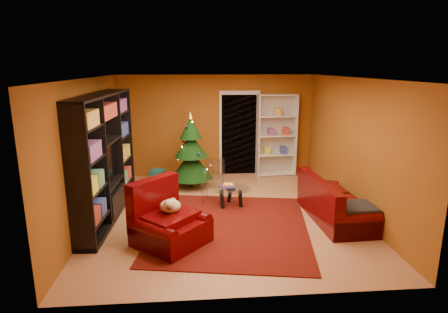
{
  "coord_description": "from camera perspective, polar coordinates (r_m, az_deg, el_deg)",
  "views": [
    {
      "loc": [
        -0.61,
        -6.83,
        2.81
      ],
      "look_at": [
        0.0,
        0.4,
        1.05
      ],
      "focal_mm": 30.0,
      "sensor_mm": 36.0,
      "label": 1
    }
  ],
  "objects": [
    {
      "name": "ceiling",
      "position": [
        6.86,
        0.29,
        12.08
      ],
      "size": [
        5.0,
        5.5,
        0.05
      ],
      "primitive_type": "cube",
      "color": "silver",
      "rests_on": "wall_back"
    },
    {
      "name": "wall_back",
      "position": [
        9.75,
        -1.17,
        4.72
      ],
      "size": [
        5.0,
        0.05,
        2.6
      ],
      "primitive_type": "cube",
      "color": "#945319",
      "rests_on": "ground"
    },
    {
      "name": "acrylic_chair",
      "position": [
        7.87,
        -1.71,
        -4.12
      ],
      "size": [
        0.53,
        0.55,
        0.83
      ],
      "primitive_type": null,
      "rotation": [
        0.0,
        0.0,
        -0.26
      ],
      "color": "#66605B",
      "rests_on": "rug"
    },
    {
      "name": "gift_box_teal",
      "position": [
        9.48,
        -10.1,
        -2.86
      ],
      "size": [
        0.41,
        0.41,
        0.31
      ],
      "primitive_type": "cube",
      "rotation": [
        0.0,
        0.0,
        -0.43
      ],
      "color": "#176F71",
      "rests_on": "floor"
    },
    {
      "name": "coffee_table",
      "position": [
        7.7,
        1.06,
        -6.16
      ],
      "size": [
        0.8,
        0.8,
        0.49
      ],
      "primitive_type": null,
      "rotation": [
        0.0,
        0.0,
        -0.02
      ],
      "color": "gray",
      "rests_on": "rug"
    },
    {
      "name": "armchair",
      "position": [
        6.12,
        -8.11,
        -9.51
      ],
      "size": [
        1.52,
        1.52,
        0.84
      ],
      "primitive_type": null,
      "rotation": [
        0.0,
        0.0,
        0.84
      ],
      "color": "#3E0205",
      "rests_on": "rug"
    },
    {
      "name": "christmas_tree",
      "position": [
        8.78,
        -5.05,
        0.85
      ],
      "size": [
        1.04,
        1.04,
        1.81
      ],
      "primitive_type": null,
      "rotation": [
        0.0,
        0.0,
        -0.02
      ],
      "color": "black",
      "rests_on": "floor"
    },
    {
      "name": "wall_right",
      "position": [
        7.67,
        19.42,
        1.48
      ],
      "size": [
        0.05,
        5.5,
        2.6
      ],
      "primitive_type": "cube",
      "color": "#945319",
      "rests_on": "ground"
    },
    {
      "name": "dog",
      "position": [
        6.11,
        -8.18,
        -7.48
      ],
      "size": [
        0.49,
        0.5,
        0.27
      ],
      "primitive_type": null,
      "rotation": [
        0.0,
        0.0,
        0.84
      ],
      "color": "beige",
      "rests_on": "armchair"
    },
    {
      "name": "rug",
      "position": [
        6.82,
        1.11,
        -10.65
      ],
      "size": [
        3.17,
        3.54,
        0.02
      ],
      "primitive_type": "cube",
      "rotation": [
        0.0,
        0.0,
        -0.17
      ],
      "color": "#58110A",
      "rests_on": "floor"
    },
    {
      "name": "gift_box_red",
      "position": [
        9.32,
        -5.9,
        -3.34
      ],
      "size": [
        0.23,
        0.23,
        0.2
      ],
      "primitive_type": "cube",
      "rotation": [
        0.0,
        0.0,
        0.13
      ],
      "color": "maroon",
      "rests_on": "floor"
    },
    {
      "name": "media_unit",
      "position": [
        7.3,
        -17.87,
        -0.08
      ],
      "size": [
        0.61,
        3.05,
        2.33
      ],
      "primitive_type": null,
      "rotation": [
        0.0,
        0.0,
        -0.05
      ],
      "color": "black",
      "rests_on": "floor"
    },
    {
      "name": "sofa",
      "position": [
        7.31,
        16.68,
        -6.19
      ],
      "size": [
        0.92,
        1.92,
        0.81
      ],
      "primitive_type": null,
      "rotation": [
        0.0,
        0.0,
        1.61
      ],
      "color": "#3E0205",
      "rests_on": "rug"
    },
    {
      "name": "doorway",
      "position": [
        9.8,
        2.36,
        3.28
      ],
      "size": [
        1.06,
        0.6,
        2.16
      ],
      "primitive_type": null,
      "color": "black",
      "rests_on": "floor"
    },
    {
      "name": "white_bookshelf",
      "position": [
        9.81,
        8.0,
        3.2
      ],
      "size": [
        1.02,
        0.41,
        2.17
      ],
      "primitive_type": null,
      "rotation": [
        0.0,
        0.0,
        0.05
      ],
      "color": "white",
      "rests_on": "floor"
    },
    {
      "name": "floor",
      "position": [
        7.43,
        0.26,
        -8.82
      ],
      "size": [
        5.0,
        5.5,
        0.05
      ],
      "primitive_type": "cube",
      "color": "#AD7048",
      "rests_on": "ground"
    },
    {
      "name": "wall_left",
      "position": [
        7.26,
        -20.0,
        0.78
      ],
      "size": [
        0.05,
        5.5,
        2.6
      ],
      "primitive_type": "cube",
      "color": "#945319",
      "rests_on": "ground"
    }
  ]
}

